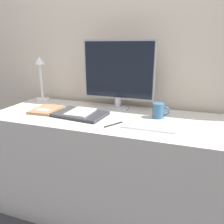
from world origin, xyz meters
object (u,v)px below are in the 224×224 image
keyboard (149,127)px  ereader (81,112)px  laptop (80,114)px  pen (114,124)px  monitor (118,73)px  notebook (46,110)px  coffee_mug (159,111)px  desk_lamp (41,76)px

keyboard → ereader: (-0.47, 0.08, 0.02)m
laptop → pen: 0.29m
monitor → notebook: size_ratio=2.21×
ereader → coffee_mug: coffee_mug is taller
ereader → notebook: (-0.28, 0.02, -0.02)m
keyboard → pen: (-0.21, -0.02, -0.00)m
keyboard → pen: 0.21m
ereader → desk_lamp: 0.58m
keyboard → coffee_mug: size_ratio=2.75×
laptop → coffee_mug: 0.52m
pen → desk_lamp: bearing=154.3°
laptop → monitor: bearing=53.3°
keyboard → ereader: ereader is taller
laptop → desk_lamp: 0.58m
desk_lamp → coffee_mug: size_ratio=3.30×
ereader → pen: (0.27, -0.10, -0.02)m
monitor → laptop: 0.40m
ereader → notebook: size_ratio=0.82×
notebook → monitor: bearing=26.0°
keyboard → pen: size_ratio=2.56×
monitor → laptop: size_ratio=1.47×
desk_lamp → pen: desk_lamp is taller
monitor → coffee_mug: (0.32, -0.12, -0.22)m
keyboard → coffee_mug: 0.20m
pen → keyboard: bearing=6.7°
coffee_mug → pen: coffee_mug is taller
monitor → desk_lamp: (-0.67, 0.01, -0.06)m
laptop → notebook: laptop is taller
coffee_mug → desk_lamp: bearing=171.9°
notebook → coffee_mug: bearing=7.5°
laptop → ereader: size_ratio=1.84×
keyboard → ereader: bearing=170.4°
keyboard → notebook: (-0.76, 0.10, 0.00)m
notebook → ereader: bearing=-3.1°
monitor → notebook: monitor is taller
pen → coffee_mug: bearing=43.7°
keyboard → desk_lamp: bearing=160.6°
monitor → ereader: size_ratio=2.70×
keyboard → laptop: laptop is taller
laptop → notebook: 0.28m
desk_lamp → keyboard: bearing=-19.4°
keyboard → laptop: (-0.47, 0.08, 0.00)m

